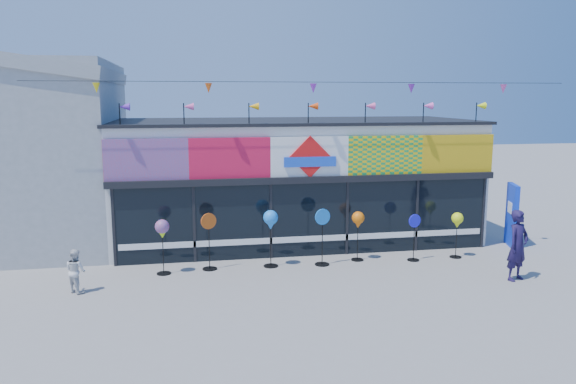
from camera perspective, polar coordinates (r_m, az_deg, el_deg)
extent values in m
plane|color=gray|center=(14.42, 5.13, -10.18)|extent=(80.00, 80.00, 0.00)
cube|color=white|center=(19.62, 0.55, 1.21)|extent=(12.00, 5.00, 4.00)
cube|color=black|center=(17.31, 2.15, -2.80)|extent=(11.60, 0.12, 2.30)
cube|color=black|center=(17.05, 2.21, 1.27)|extent=(12.00, 0.30, 0.20)
cube|color=white|center=(17.42, 2.16, -4.75)|extent=(11.40, 0.10, 0.18)
cube|color=black|center=(19.43, 0.56, 7.20)|extent=(12.20, 5.20, 0.10)
cube|color=black|center=(17.04, -17.29, -3.45)|extent=(0.08, 0.14, 2.30)
cube|color=black|center=(16.91, -9.52, -3.24)|extent=(0.08, 0.14, 2.30)
cube|color=black|center=(17.09, -1.77, -2.97)|extent=(0.08, 0.14, 2.30)
cube|color=black|center=(17.60, 5.98, -2.65)|extent=(0.08, 0.14, 2.30)
cube|color=black|center=(18.37, 12.89, -2.32)|extent=(0.08, 0.14, 2.30)
cube|color=black|center=(19.38, 19.16, -1.99)|extent=(0.08, 0.14, 2.30)
cube|color=red|center=(16.61, -14.20, 3.20)|extent=(2.40, 0.08, 1.20)
cube|color=red|center=(16.62, -5.90, 3.45)|extent=(2.40, 0.08, 1.20)
cube|color=white|center=(16.98, 2.21, 3.62)|extent=(2.40, 0.08, 1.20)
cube|color=yellow|center=(17.65, 9.85, 3.72)|extent=(2.40, 0.08, 1.20)
cube|color=gold|center=(18.62, 16.82, 3.75)|extent=(2.40, 0.08, 1.20)
cube|color=red|center=(16.92, 2.26, 3.60)|extent=(1.27, 0.06, 1.27)
cube|color=blue|center=(16.92, 2.27, 3.09)|extent=(1.60, 0.05, 0.30)
cube|color=purple|center=(16.99, -11.29, -3.71)|extent=(0.78, 0.03, 0.78)
cube|color=#DE600B|center=(16.97, -6.77, -2.84)|extent=(0.92, 0.03, 0.92)
cube|color=purple|center=(17.06, -2.28, -2.08)|extent=(0.78, 0.03, 0.78)
cube|color=blue|center=(17.40, 2.12, -3.48)|extent=(0.92, 0.03, 0.92)
cube|color=#FFA90D|center=(17.67, 6.39, -2.42)|extent=(0.78, 0.03, 0.78)
cube|color=#D647A8|center=(18.04, 10.49, -1.28)|extent=(0.92, 0.03, 0.92)
cube|color=yellow|center=(18.65, 14.31, -2.58)|extent=(0.78, 0.03, 0.78)
cylinder|color=black|center=(16.81, -16.72, 7.43)|extent=(0.03, 0.03, 0.70)
cone|color=purple|center=(16.79, -16.29, 8.31)|extent=(0.30, 0.22, 0.22)
cylinder|color=black|center=(16.72, -10.53, 7.67)|extent=(0.03, 0.03, 0.70)
cone|color=#DF4A9B|center=(16.71, -10.07, 8.54)|extent=(0.30, 0.22, 0.22)
cylinder|color=black|center=(16.82, -3.99, 7.82)|extent=(0.03, 0.03, 0.70)
cone|color=#FFAE0D|center=(16.83, -3.52, 8.67)|extent=(0.30, 0.22, 0.22)
cylinder|color=black|center=(17.12, 2.07, 7.87)|extent=(0.03, 0.03, 0.70)
cone|color=#EE420C|center=(17.14, 2.54, 8.70)|extent=(0.30, 0.22, 0.22)
cylinder|color=black|center=(17.59, 7.86, 7.83)|extent=(0.03, 0.03, 0.70)
cone|color=#F2509B|center=(17.63, 8.31, 8.64)|extent=(0.30, 0.22, 0.22)
cylinder|color=black|center=(18.27, 13.58, 7.72)|extent=(0.03, 0.03, 0.70)
cone|color=#FA53C0|center=(18.32, 14.02, 8.49)|extent=(0.30, 0.22, 0.22)
cylinder|color=black|center=(19.07, 18.57, 7.56)|extent=(0.03, 0.03, 0.70)
cone|color=#E8FF15|center=(19.13, 18.99, 8.29)|extent=(0.30, 0.22, 0.22)
cylinder|color=black|center=(16.48, 2.59, 11.10)|extent=(16.00, 0.01, 0.01)
cone|color=yellow|center=(16.22, -18.89, 9.98)|extent=(0.20, 0.20, 0.28)
cone|color=#ED5916|center=(16.07, -8.08, 10.41)|extent=(0.20, 0.20, 0.28)
cone|color=purple|center=(16.48, 2.58, 10.47)|extent=(0.20, 0.20, 0.28)
cone|color=purple|center=(17.39, 12.42, 10.22)|extent=(0.20, 0.20, 0.28)
cone|color=#D7479E|center=(18.75, 21.03, 9.75)|extent=(0.20, 0.20, 0.28)
cube|color=#0D32CF|center=(19.94, 21.79, -2.19)|extent=(0.46, 1.03, 2.06)
cube|color=white|center=(19.85, 21.63, -1.47)|extent=(0.18, 0.45, 0.36)
cylinder|color=black|center=(16.20, -12.50, -8.07)|extent=(0.39, 0.39, 0.03)
cylinder|color=black|center=(16.01, -12.58, -5.84)|extent=(0.02, 0.02, 1.28)
sphere|color=#C5FF15|center=(15.85, -12.67, -3.45)|extent=(0.39, 0.39, 0.39)
cone|color=#C5FF15|center=(15.90, -12.64, -4.31)|extent=(0.20, 0.20, 0.18)
cylinder|color=black|center=(16.38, -7.95, -7.73)|extent=(0.42, 0.42, 0.03)
cylinder|color=black|center=(16.18, -8.01, -5.38)|extent=(0.03, 0.03, 1.36)
cylinder|color=#CD5013|center=(16.02, -8.07, -2.95)|extent=(0.44, 0.21, 0.46)
cylinder|color=black|center=(16.50, -1.75, -7.51)|extent=(0.42, 0.42, 0.03)
cylinder|color=black|center=(16.30, -1.77, -5.15)|extent=(0.03, 0.03, 1.38)
sphere|color=#1B7EED|center=(16.13, -1.78, -2.60)|extent=(0.42, 0.42, 0.42)
cone|color=#1B7EED|center=(16.19, -1.78, -3.52)|extent=(0.21, 0.21, 0.19)
cylinder|color=black|center=(16.67, 3.48, -7.34)|extent=(0.43, 0.43, 0.03)
cylinder|color=black|center=(16.48, 3.50, -4.97)|extent=(0.03, 0.03, 1.39)
cylinder|color=blue|center=(16.31, 3.53, -2.53)|extent=(0.47, 0.15, 0.47)
cylinder|color=black|center=(17.23, 7.05, -6.83)|extent=(0.38, 0.38, 0.03)
cylinder|color=black|center=(17.06, 7.09, -4.80)|extent=(0.02, 0.02, 1.24)
sphere|color=orange|center=(16.91, 7.14, -2.61)|extent=(0.38, 0.38, 0.38)
cone|color=orange|center=(16.96, 7.12, -3.40)|extent=(0.19, 0.19, 0.17)
cylinder|color=black|center=(17.49, 12.60, -6.75)|extent=(0.36, 0.36, 0.03)
cylinder|color=black|center=(17.33, 12.68, -4.83)|extent=(0.02, 0.02, 1.18)
cylinder|color=#1B1AE5|center=(17.19, 12.75, -2.87)|extent=(0.40, 0.12, 0.40)
cylinder|color=black|center=(18.13, 16.64, -6.34)|extent=(0.36, 0.36, 0.03)
cylinder|color=black|center=(17.98, 16.74, -4.52)|extent=(0.02, 0.02, 1.16)
sphere|color=#E9FF15|center=(17.84, 16.83, -2.57)|extent=(0.36, 0.36, 0.36)
cone|color=#E9FF15|center=(17.89, 16.80, -3.27)|extent=(0.18, 0.18, 0.16)
imported|color=#1C133C|center=(16.28, 22.31, -5.04)|extent=(0.82, 0.70, 1.91)
imported|color=silver|center=(15.22, -20.77, -7.50)|extent=(0.61, 0.60, 1.12)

